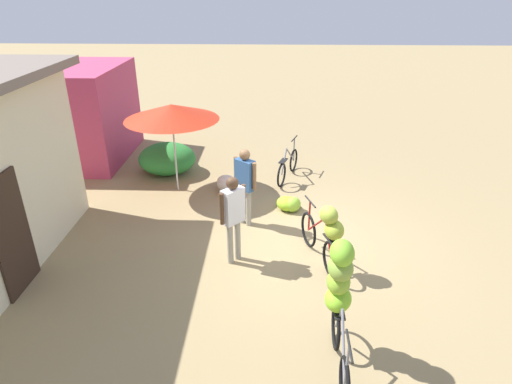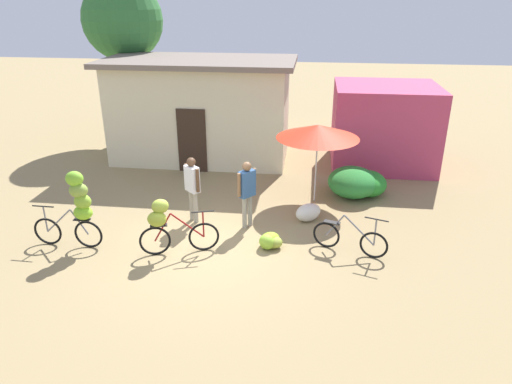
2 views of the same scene
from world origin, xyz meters
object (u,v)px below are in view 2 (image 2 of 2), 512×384
bicycle_near_pile (167,223)px  person_vendor (192,183)px  tree_behind_building (123,21)px  shop_pink (384,126)px  market_umbrella (318,131)px  bicycle_center_loaded (350,239)px  person_bystander (247,188)px  bicycle_leftmost (77,205)px  produce_sack (308,212)px  banana_pile_on_ground (270,241)px  building_low (201,109)px

bicycle_near_pile → person_vendor: 1.65m
tree_behind_building → person_vendor: tree_behind_building is taller
shop_pink → market_umbrella: 3.95m
bicycle_center_loaded → person_bystander: (-2.38, 0.96, 0.68)m
shop_pink → market_umbrella: (-2.13, -3.26, 0.66)m
bicycle_leftmost → person_vendor: size_ratio=1.08×
tree_behind_building → produce_sack: bearing=-43.2°
bicycle_leftmost → person_bystander: size_ratio=1.08×
bicycle_near_pile → market_umbrella: bearing=46.1°
shop_pink → banana_pile_on_ground: bearing=-117.4°
shop_pink → person_bystander: (-3.74, -5.02, -0.27)m
market_umbrella → bicycle_leftmost: bearing=-148.3°
bicycle_leftmost → banana_pile_on_ground: bicycle_leftmost is taller
shop_pink → person_bystander: size_ratio=1.93×
bicycle_near_pile → person_bystander: person_bystander is taller
bicycle_leftmost → person_bystander: bicycle_leftmost is taller
market_umbrella → person_vendor: (-2.96, -1.63, -0.93)m
building_low → shop_pink: 5.98m
produce_sack → person_vendor: size_ratio=0.42×
shop_pink → bicycle_center_loaded: size_ratio=2.01×
tree_behind_building → bicycle_near_pile: size_ratio=3.46×
market_umbrella → bicycle_near_pile: size_ratio=1.31×
bicycle_leftmost → bicycle_center_loaded: (5.90, 0.45, -0.69)m
person_bystander → person_vendor: bearing=174.6°
market_umbrella → person_bystander: bearing=-132.5°
tree_behind_building → person_bystander: size_ratio=3.46×
bicycle_leftmost → bicycle_near_pile: bearing=-2.2°
building_low → shop_pink: building_low is taller
bicycle_center_loaded → person_vendor: 3.95m
building_low → bicycle_leftmost: (-1.29, -6.35, -0.64)m
shop_pink → person_vendor: bearing=-136.2°
bicycle_center_loaded → bicycle_near_pile: bearing=-172.2°
person_vendor → person_bystander: size_ratio=1.00×
shop_pink → bicycle_near_pile: (-5.25, -6.51, -0.55)m
tree_behind_building → market_umbrella: tree_behind_building is taller
bicycle_near_pile → bicycle_center_loaded: 3.95m
building_low → person_vendor: building_low is taller
banana_pile_on_ground → building_low: bearing=116.1°
building_low → banana_pile_on_ground: bearing=-63.9°
building_low → tree_behind_building: (-3.21, 2.05, 2.63)m
shop_pink → bicycle_leftmost: shop_pink is taller
market_umbrella → bicycle_near_pile: (-3.12, -3.24, -1.21)m
building_low → tree_behind_building: tree_behind_building is taller
banana_pile_on_ground → produce_sack: 1.65m
shop_pink → market_umbrella: shop_pink is taller
bicycle_center_loaded → person_vendor: bearing=163.8°
bicycle_near_pile → produce_sack: size_ratio=2.37×
bicycle_near_pile → building_low: bearing=96.3°
bicycle_near_pile → bicycle_center_loaded: (3.90, 0.53, -0.40)m
building_low → bicycle_near_pile: building_low is taller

